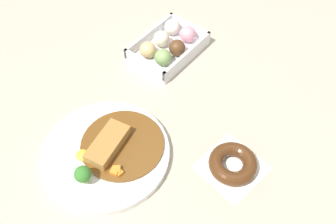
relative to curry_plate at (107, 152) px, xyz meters
The scene contains 4 objects.
ground_plane 0.15m from the curry_plate, ahead, with size 1.60×1.60×0.00m, color #B2A893.
curry_plate is the anchor object (origin of this frame).
donut_box 0.36m from the curry_plate, 16.70° to the left, with size 0.20×0.14×0.06m.
chocolate_ring_donut 0.28m from the curry_plate, 58.21° to the right, with size 0.14×0.14×0.03m.
Camera 1 is at (-0.40, -0.36, 0.72)m, focal length 39.60 mm.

